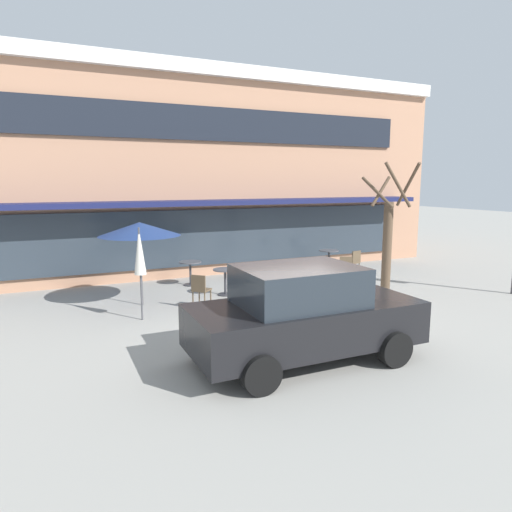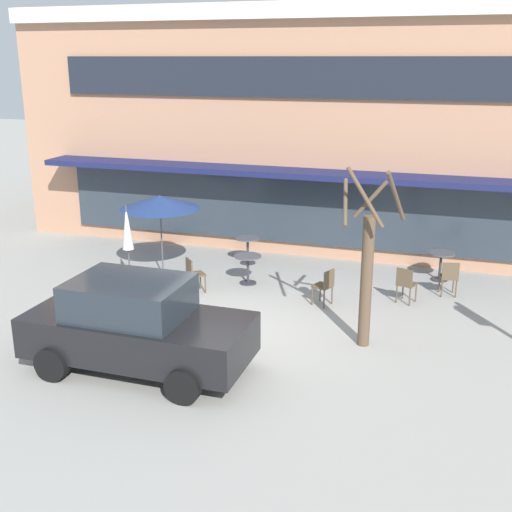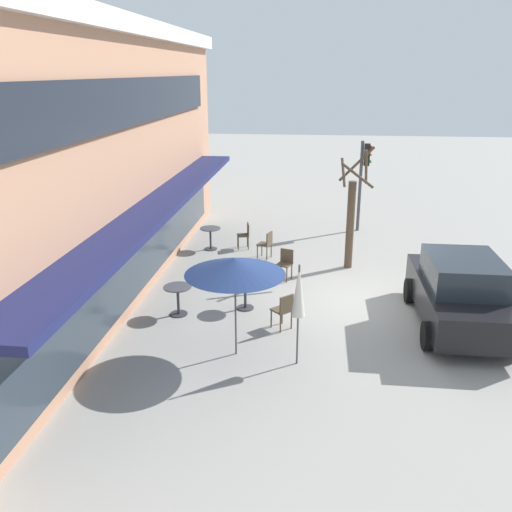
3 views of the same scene
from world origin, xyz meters
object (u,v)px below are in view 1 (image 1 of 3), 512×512
Objects in this scene: cafe_table_by_tree at (225,277)px; cafe_chair_0 at (200,288)px; cafe_chair_1 at (354,261)px; cafe_chair_2 at (345,267)px; cafe_table_streetside at (329,257)px; cafe_chair_3 at (308,276)px; street_tree at (388,244)px; cafe_table_near_wall at (190,269)px; patio_umbrella_green_folded at (140,229)px; parked_sedan at (303,314)px; patio_umbrella_cream_folded at (140,252)px.

cafe_chair_0 is at bearing -135.75° from cafe_table_by_tree.
cafe_chair_2 is at bearing -139.38° from cafe_chair_1.
cafe_chair_1 reaches higher than cafe_table_streetside.
cafe_chair_3 is (-1.80, -0.72, 0.00)m from cafe_chair_2.
street_tree reaches higher than cafe_table_streetside.
cafe_chair_1 is at bearing 65.90° from street_tree.
cafe_table_near_wall is at bearing 170.12° from cafe_chair_1.
cafe_table_streetside is at bearing 47.21° from cafe_chair_3.
patio_umbrella_green_folded is 0.52× the size of parked_sedan.
cafe_chair_3 is 2.53m from street_tree.
street_tree is (4.00, -4.42, 1.13)m from cafe_table_near_wall.
cafe_table_by_tree is 0.18× the size of parked_sedan.
cafe_chair_2 is 0.24× the size of street_tree.
cafe_chair_2 is (6.66, 1.26, -1.10)m from patio_umbrella_cream_folded.
cafe_chair_2 is at bearing 21.79° from cafe_chair_3.
cafe_table_by_tree is 1.51m from cafe_chair_0.
cafe_chair_2 reaches higher than cafe_table_by_tree.
cafe_table_near_wall is 1.00× the size of cafe_table_streetside.
cafe_table_near_wall is at bearing -177.86° from cafe_table_streetside.
cafe_table_near_wall is 4.92m from cafe_chair_2.
cafe_table_by_tree is at bearing 177.53° from cafe_chair_2.
cafe_table_by_tree is at bearing 140.81° from street_tree.
cafe_chair_3 is 0.24× the size of street_tree.
cafe_chair_3 is (4.87, 0.54, -1.10)m from patio_umbrella_cream_folded.
cafe_table_streetside is 0.20× the size of street_tree.
parked_sedan is 1.13× the size of street_tree.
cafe_table_near_wall is at bearing 158.60° from cafe_chair_2.
parked_sedan reaches higher than cafe_table_near_wall.
cafe_table_near_wall is 0.85× the size of cafe_chair_1.
cafe_chair_2 is at bearing 48.16° from parked_sedan.
patio_umbrella_cream_folded is 0.52× the size of parked_sedan.
patio_umbrella_cream_folded is at bearing -100.99° from patio_umbrella_green_folded.
cafe_table_near_wall is at bearing 90.94° from parked_sedan.
street_tree reaches higher than cafe_chair_2.
street_tree is (1.22, -1.91, 1.12)m from cafe_chair_3.
patio_umbrella_cream_folded is 0.59× the size of street_tree.
cafe_chair_1 is 7.97m from parked_sedan.
cafe_table_streetside is 6.48m from cafe_chair_0.
patio_umbrella_cream_folded reaches higher than cafe_table_by_tree.
cafe_table_by_tree is 2.40m from cafe_chair_3.
cafe_table_streetside is 4.93m from street_tree.
patio_umbrella_cream_folded is at bearing -156.21° from cafe_table_streetside.
cafe_table_by_tree is at bearing 85.08° from parked_sedan.
cafe_table_streetside is 3.69m from cafe_chair_3.
patio_umbrella_green_folded is (-1.83, -1.73, 1.51)m from cafe_table_near_wall.
cafe_chair_1 is at bearing 5.92° from patio_umbrella_green_folded.
cafe_chair_3 is at bearing -21.83° from cafe_table_by_tree.
cafe_table_near_wall is 0.18× the size of parked_sedan.
cafe_chair_0 is (1.31, -0.94, -1.50)m from patio_umbrella_green_folded.
cafe_table_by_tree is 0.35× the size of patio_umbrella_green_folded.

